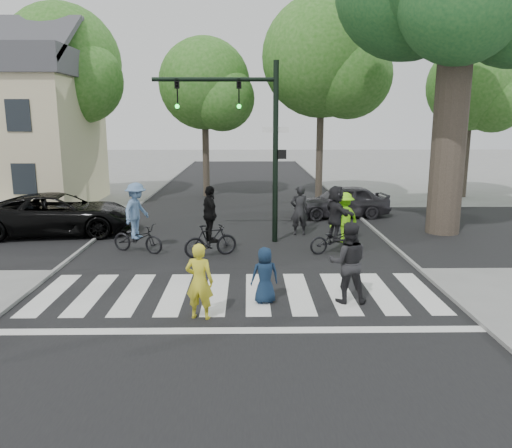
{
  "coord_description": "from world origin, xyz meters",
  "views": [
    {
      "loc": [
        0.28,
        -10.49,
        4.13
      ],
      "look_at": [
        0.5,
        3.0,
        1.3
      ],
      "focal_mm": 35.0,
      "sensor_mm": 36.0,
      "label": 1
    }
  ],
  "objects": [
    {
      "name": "pedestrian_child",
      "position": [
        0.66,
        0.37,
        0.66
      ],
      "size": [
        0.71,
        0.54,
        1.31
      ],
      "primitive_type": "imported",
      "rotation": [
        0.0,
        0.0,
        3.35
      ],
      "color": "#12243D",
      "rests_on": "ground"
    },
    {
      "name": "cyclist_right",
      "position": [
        3.01,
        4.69,
        0.96
      ],
      "size": [
        1.79,
        1.66,
        2.15
      ],
      "color": "black",
      "rests_on": "ground"
    },
    {
      "name": "road_stem",
      "position": [
        0.0,
        5.0,
        0.01
      ],
      "size": [
        10.0,
        70.0,
        0.01
      ],
      "primitive_type": "cube",
      "color": "black",
      "rests_on": "ground"
    },
    {
      "name": "cyclist_mid",
      "position": [
        -0.87,
        4.36,
        0.9
      ],
      "size": [
        1.73,
        1.1,
        2.19
      ],
      "color": "black",
      "rests_on": "ground"
    },
    {
      "name": "traffic_signal",
      "position": [
        0.35,
        6.2,
        3.9
      ],
      "size": [
        4.45,
        0.29,
        6.0
      ],
      "color": "black",
      "rests_on": "ground"
    },
    {
      "name": "bg_tree_2",
      "position": [
        -1.76,
        16.62,
        5.78
      ],
      "size": [
        5.04,
        4.8,
        8.4
      ],
      "color": "brown",
      "rests_on": "ground"
    },
    {
      "name": "bg_tree_1",
      "position": [
        -8.7,
        15.48,
        6.65
      ],
      "size": [
        6.09,
        5.8,
        9.8
      ],
      "color": "brown",
      "rests_on": "ground"
    },
    {
      "name": "curb_left",
      "position": [
        -5.05,
        5.0,
        0.05
      ],
      "size": [
        0.1,
        70.0,
        0.1
      ],
      "primitive_type": "cube",
      "color": "gray",
      "rests_on": "ground"
    },
    {
      "name": "pedestrian_adult",
      "position": [
        2.55,
        0.39,
        0.94
      ],
      "size": [
        0.96,
        0.78,
        1.88
      ],
      "primitive_type": "imported",
      "rotation": [
        0.0,
        0.0,
        3.07
      ],
      "color": "black",
      "rests_on": "ground"
    },
    {
      "name": "crosswalk",
      "position": [
        0.0,
        0.66,
        0.01
      ],
      "size": [
        10.0,
        3.85,
        0.01
      ],
      "color": "silver",
      "rests_on": "ground"
    },
    {
      "name": "pedestrian_woman",
      "position": [
        -0.74,
        -0.54,
        0.82
      ],
      "size": [
        0.67,
        0.51,
        1.64
      ],
      "primitive_type": "imported",
      "rotation": [
        0.0,
        0.0,
        2.93
      ],
      "color": "gold",
      "rests_on": "ground"
    },
    {
      "name": "house",
      "position": [
        -11.49,
        13.98,
        3.8
      ],
      "size": [
        8.4,
        8.1,
        8.82
      ],
      "color": "beige",
      "rests_on": "ground"
    },
    {
      "name": "bg_tree_4",
      "position": [
        12.23,
        16.12,
        5.64
      ],
      "size": [
        4.83,
        4.6,
        8.15
      ],
      "color": "brown",
      "rests_on": "ground"
    },
    {
      "name": "car_grey",
      "position": [
        4.3,
        10.61,
        0.69
      ],
      "size": [
        4.24,
        2.17,
        1.38
      ],
      "primitive_type": "imported",
      "rotation": [
        0.0,
        0.0,
        -1.43
      ],
      "color": "#323135",
      "rests_on": "ground"
    },
    {
      "name": "car_suv",
      "position": [
        -6.62,
        7.5,
        0.76
      ],
      "size": [
        5.72,
        3.16,
        1.51
      ],
      "primitive_type": "imported",
      "rotation": [
        0.0,
        0.0,
        1.69
      ],
      "color": "black",
      "rests_on": "ground"
    },
    {
      "name": "bg_tree_3",
      "position": [
        4.31,
        15.27,
        6.94
      ],
      "size": [
        6.3,
        6.0,
        10.2
      ],
      "color": "brown",
      "rests_on": "ground"
    },
    {
      "name": "bystander_hivis",
      "position": [
        3.56,
        6.14,
        0.86
      ],
      "size": [
        1.28,
        1.08,
        1.72
      ],
      "primitive_type": "imported",
      "rotation": [
        0.0,
        0.0,
        3.62
      ],
      "color": "#87F816",
      "rests_on": "ground"
    },
    {
      "name": "curb_right",
      "position": [
        5.05,
        5.0,
        0.05
      ],
      "size": [
        0.1,
        70.0,
        0.1
      ],
      "primitive_type": "cube",
      "color": "gray",
      "rests_on": "ground"
    },
    {
      "name": "ground",
      "position": [
        0.0,
        0.0,
        0.0
      ],
      "size": [
        120.0,
        120.0,
        0.0
      ],
      "primitive_type": "plane",
      "color": "gray",
      "rests_on": "ground"
    },
    {
      "name": "road_cross",
      "position": [
        0.0,
        8.0,
        0.01
      ],
      "size": [
        70.0,
        10.0,
        0.01
      ],
      "primitive_type": "cube",
      "color": "black",
      "rests_on": "ground"
    },
    {
      "name": "bystander_dark",
      "position": [
        2.14,
        7.23,
        0.91
      ],
      "size": [
        0.7,
        0.49,
        1.82
      ],
      "primitive_type": "imported",
      "rotation": [
        0.0,
        0.0,
        3.23
      ],
      "color": "black",
      "rests_on": "ground"
    },
    {
      "name": "cyclist_left",
      "position": [
        -3.21,
        4.88,
        0.96
      ],
      "size": [
        1.86,
        1.3,
        2.22
      ],
      "color": "black",
      "rests_on": "ground"
    }
  ]
}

